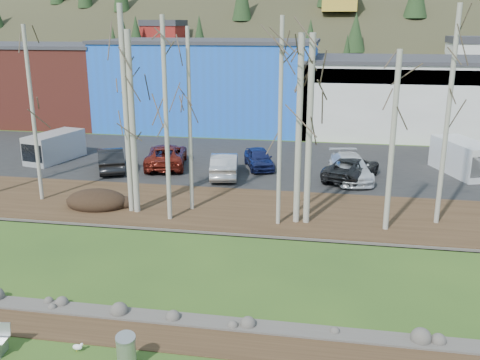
% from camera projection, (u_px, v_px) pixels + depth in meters
% --- Properties ---
extents(dirt_strip, '(80.00, 1.80, 0.03)m').
position_uv_depth(dirt_strip, '(141.00, 333.00, 17.54)').
color(dirt_strip, '#382616').
rests_on(dirt_strip, ground).
extents(near_bank_rocks, '(80.00, 0.80, 0.50)m').
position_uv_depth(near_bank_rocks, '(151.00, 318.00, 18.49)').
color(near_bank_rocks, '#47423D').
rests_on(near_bank_rocks, ground).
extents(river, '(80.00, 8.00, 0.90)m').
position_uv_depth(river, '(183.00, 267.00, 22.36)').
color(river, '#142230').
rests_on(river, ground).
extents(far_bank_rocks, '(80.00, 0.80, 0.46)m').
position_uv_depth(far_bank_rocks, '(206.00, 231.00, 26.23)').
color(far_bank_rocks, '#47423D').
rests_on(far_bank_rocks, ground).
extents(far_bank, '(80.00, 7.00, 0.15)m').
position_uv_depth(far_bank, '(220.00, 208.00, 29.24)').
color(far_bank, '#382616').
rests_on(far_bank, ground).
extents(parking_lot, '(80.00, 14.00, 0.14)m').
position_uv_depth(parking_lot, '(249.00, 161.00, 39.16)').
color(parking_lot, black).
rests_on(parking_lot, ground).
extents(building_brick, '(16.32, 12.24, 7.80)m').
position_uv_depth(building_brick, '(42.00, 82.00, 55.29)').
color(building_brick, brown).
rests_on(building_brick, ground).
extents(building_blue, '(20.40, 12.24, 8.30)m').
position_uv_depth(building_blue, '(212.00, 83.00, 52.23)').
color(building_blue, blue).
rests_on(building_blue, ground).
extents(building_white, '(18.36, 12.24, 6.80)m').
position_uv_depth(building_white, '(401.00, 95.00, 49.43)').
color(building_white, beige).
rests_on(building_white, ground).
extents(litter_bin, '(0.74, 0.74, 0.98)m').
position_uv_depth(litter_bin, '(126.00, 353.00, 15.69)').
color(litter_bin, '#B0B3B5').
rests_on(litter_bin, ground).
extents(seagull, '(0.38, 0.18, 0.27)m').
position_uv_depth(seagull, '(78.00, 347.00, 16.57)').
color(seagull, gold).
rests_on(seagull, ground).
extents(dirt_mound, '(3.41, 2.41, 0.67)m').
position_uv_depth(dirt_mound, '(97.00, 200.00, 29.27)').
color(dirt_mound, black).
rests_on(dirt_mound, far_bank).
extents(birch_1, '(0.21, 0.21, 9.61)m').
position_uv_depth(birch_1, '(33.00, 115.00, 29.18)').
color(birch_1, '#B1AEA0').
rests_on(birch_1, far_bank).
extents(birch_2, '(0.32, 0.32, 9.37)m').
position_uv_depth(birch_2, '(132.00, 125.00, 27.21)').
color(birch_2, '#B1AEA0').
rests_on(birch_2, far_bank).
extents(birch_3, '(0.22, 0.22, 10.04)m').
position_uv_depth(birch_3, '(166.00, 122.00, 26.04)').
color(birch_3, '#B1AEA0').
rests_on(birch_3, far_bank).
extents(birch_4, '(0.28, 0.28, 10.59)m').
position_uv_depth(birch_4, '(126.00, 112.00, 27.16)').
color(birch_4, '#B1AEA0').
rests_on(birch_4, far_bank).
extents(birch_5, '(0.20, 0.20, 9.52)m').
position_uv_depth(birch_5, '(190.00, 122.00, 27.59)').
color(birch_5, '#B1AEA0').
rests_on(birch_5, far_bank).
extents(birch_6, '(0.20, 0.20, 10.00)m').
position_uv_depth(birch_6, '(280.00, 125.00, 25.42)').
color(birch_6, '#B1AEA0').
rests_on(birch_6, far_bank).
extents(birch_7, '(0.31, 0.31, 9.24)m').
position_uv_depth(birch_7, '(309.00, 132.00, 25.70)').
color(birch_7, '#B1AEA0').
rests_on(birch_7, far_bank).
extents(birch_8, '(0.26, 0.26, 8.55)m').
position_uv_depth(birch_8, '(392.00, 143.00, 24.90)').
color(birch_8, '#B1AEA0').
rests_on(birch_8, far_bank).
extents(birch_9, '(0.23, 0.23, 10.54)m').
position_uv_depth(birch_9, '(447.00, 119.00, 25.46)').
color(birch_9, '#B1AEA0').
rests_on(birch_9, far_bank).
extents(birch_10, '(0.31, 0.31, 9.24)m').
position_uv_depth(birch_10, '(299.00, 132.00, 25.78)').
color(birch_10, '#B1AEA0').
rests_on(birch_10, far_bank).
extents(car_0, '(3.56, 5.01, 1.57)m').
position_uv_depth(car_0, '(111.00, 159.00, 36.29)').
color(car_0, black).
rests_on(car_0, parking_lot).
extents(car_1, '(3.72, 6.06, 1.57)m').
position_uv_depth(car_1, '(166.00, 155.00, 37.31)').
color(car_1, maroon).
rests_on(car_1, parking_lot).
extents(car_2, '(2.86, 4.37, 1.38)m').
position_uv_depth(car_2, '(259.00, 158.00, 36.91)').
color(car_2, navy).
rests_on(car_2, parking_lot).
extents(car_3, '(2.42, 5.01, 1.58)m').
position_uv_depth(car_3, '(224.00, 165.00, 34.82)').
color(car_3, '#B6B6B9').
rests_on(car_3, parking_lot).
extents(car_4, '(4.15, 5.80, 1.47)m').
position_uv_depth(car_4, '(352.00, 168.00, 34.31)').
color(car_4, '#252628').
rests_on(car_4, parking_lot).
extents(car_5, '(3.13, 5.65, 1.55)m').
position_uv_depth(car_5, '(350.00, 167.00, 34.24)').
color(car_5, white).
rests_on(car_5, parking_lot).
extents(van_white, '(3.67, 5.41, 2.19)m').
position_uv_depth(van_white, '(465.00, 158.00, 35.25)').
color(van_white, white).
rests_on(van_white, parking_lot).
extents(van_grey, '(2.92, 4.92, 2.01)m').
position_uv_depth(van_grey, '(53.00, 147.00, 38.76)').
color(van_grey, '#B7BABC').
rests_on(van_grey, parking_lot).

